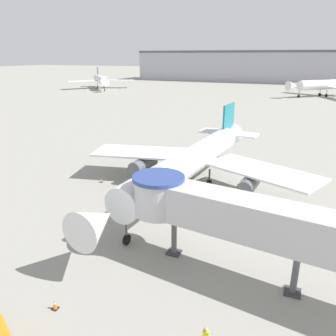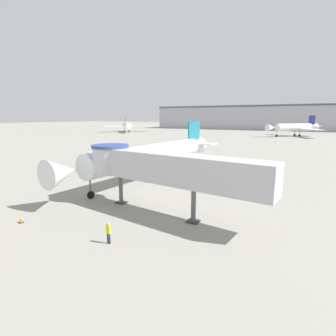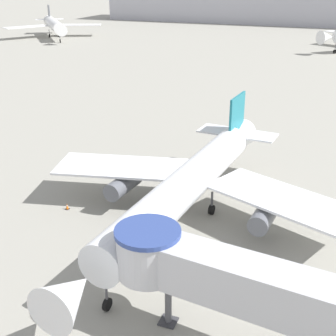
{
  "view_description": "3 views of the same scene",
  "coord_description": "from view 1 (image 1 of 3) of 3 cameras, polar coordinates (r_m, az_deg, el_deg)",
  "views": [
    {
      "loc": [
        12.5,
        -32.89,
        15.3
      ],
      "look_at": [
        -2.06,
        0.58,
        2.66
      ],
      "focal_mm": 35.0,
      "sensor_mm": 36.0,
      "label": 1
    },
    {
      "loc": [
        21.69,
        -33.81,
        9.48
      ],
      "look_at": [
        5.16,
        -3.17,
        2.66
      ],
      "focal_mm": 28.0,
      "sensor_mm": 36.0,
      "label": 2
    },
    {
      "loc": [
        12.42,
        -33.78,
        20.88
      ],
      "look_at": [
        -1.6,
        2.09,
        4.5
      ],
      "focal_mm": 50.0,
      "sensor_mm": 36.0,
      "label": 3
    }
  ],
  "objects": [
    {
      "name": "terminal_building",
      "position": [
        209.2,
        18.11,
        16.46
      ],
      "size": [
        165.06,
        25.7,
        17.81
      ],
      "color": "#A8A8B2",
      "rests_on": "ground_plane"
    },
    {
      "name": "ground_plane",
      "position": [
        38.37,
        2.49,
        -4.42
      ],
      "size": [
        800.0,
        800.0,
        0.0
      ],
      "primitive_type": "plane",
      "color": "gray"
    },
    {
      "name": "traffic_cone_port_wing",
      "position": [
        42.35,
        -11.54,
        -2.08
      ],
      "size": [
        0.35,
        0.35,
        0.59
      ],
      "color": "black",
      "rests_on": "ground_plane"
    },
    {
      "name": "jet_bridge",
      "position": [
        23.44,
        12.1,
        -8.08
      ],
      "size": [
        19.88,
        5.55,
        6.45
      ],
      "rotation": [
        0.0,
        0.0,
        -0.12
      ],
      "color": "#B7B7BC",
      "rests_on": "ground_plane"
    },
    {
      "name": "traffic_cone_near_nose",
      "position": [
        23.6,
        -19.12,
        -21.58
      ],
      "size": [
        0.39,
        0.39,
        0.66
      ],
      "color": "black",
      "rests_on": "ground_plane"
    },
    {
      "name": "main_airplane",
      "position": [
        37.76,
        4.08,
        1.14
      ],
      "size": [
        29.07,
        34.11,
        8.66
      ],
      "rotation": [
        0.0,
        0.0,
        -0.08
      ],
      "color": "silver",
      "rests_on": "ground_plane"
    },
    {
      "name": "background_jet_gray_tail",
      "position": [
        163.16,
        -11.61,
        14.84
      ],
      "size": [
        26.55,
        27.62,
        9.63
      ],
      "rotation": [
        0.0,
        0.0,
        0.72
      ],
      "color": "white",
      "rests_on": "ground_plane"
    },
    {
      "name": "background_jet_navy_tail",
      "position": [
        141.95,
        25.09,
        12.99
      ],
      "size": [
        25.1,
        25.1,
        10.14
      ],
      "rotation": [
        0.0,
        0.0,
        -0.79
      ],
      "color": "white",
      "rests_on": "ground_plane"
    }
  ]
}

